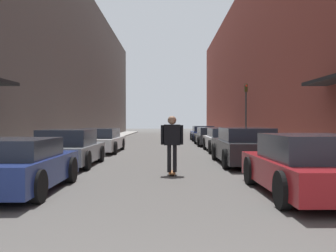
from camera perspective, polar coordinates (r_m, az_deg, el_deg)
The scene contains 15 objects.
ground at distance 23.23m, azimuth -0.80°, elevation -3.18°, with size 118.12×118.12×0.00m, color #4C4947.
curb_strip_left at distance 29.08m, azimuth -10.75°, elevation -2.29°, with size 1.80×53.69×0.12m.
curb_strip_right at distance 28.99m, azimuth 9.42°, elevation -2.30°, with size 1.80×53.69×0.12m.
building_row_left at distance 30.03m, azimuth -16.29°, elevation 9.03°, with size 4.90×53.69×11.87m.
building_row_right at distance 29.90m, azimuth 15.01°, elevation 9.21°, with size 4.90×53.69×12.02m.
parked_car_left_0 at distance 8.98m, azimuth -22.17°, elevation -5.63°, with size 1.94×3.92×1.19m.
parked_car_left_1 at distance 13.65m, azimuth -15.04°, elevation -3.34°, with size 1.98×4.03×1.28m.
parked_car_left_2 at distance 19.45m, azimuth -10.37°, elevation -2.20°, with size 2.03×4.83×1.22m.
parked_car_right_0 at distance 8.46m, azimuth 20.48°, elevation -5.71°, with size 2.06×4.28×1.29m.
parked_car_right_1 at distance 13.99m, azimuth 11.41°, elevation -3.07°, with size 1.99×4.74×1.34m.
parked_car_right_2 at distance 19.60m, azimuth 8.42°, elevation -2.14°, with size 1.90×4.38×1.22m.
parked_car_right_3 at distance 24.81m, azimuth 6.46°, elevation -1.60°, with size 2.05×4.67×1.18m.
parked_car_right_4 at distance 30.58m, azimuth 5.19°, elevation -1.16°, with size 1.94×3.94×1.20m.
skateboarder at distance 11.01m, azimuth 0.46°, elevation -1.91°, with size 0.66×0.78×1.73m.
traffic_light at distance 21.51m, azimuth 11.65°, elevation 2.68°, with size 0.16×0.22×3.57m.
Camera 1 is at (0.27, -1.70, 1.56)m, focal length 40.00 mm.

